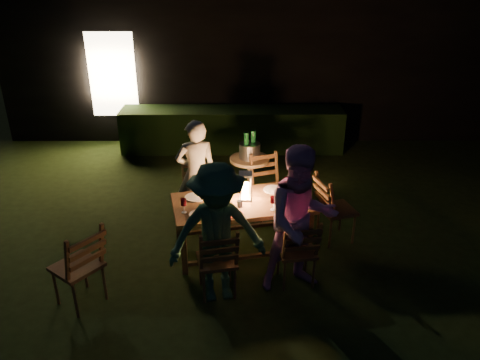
{
  "coord_description": "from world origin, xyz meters",
  "views": [
    {
      "loc": [
        -0.37,
        -4.8,
        3.33
      ],
      "look_at": [
        -0.35,
        0.46,
        0.86
      ],
      "focal_mm": 35.0,
      "sensor_mm": 36.0,
      "label": 1
    }
  ],
  "objects_px": {
    "person_opp_left": "(217,234)",
    "bottle_bucket_a": "(246,149)",
    "chair_spare": "(80,279)",
    "lantern": "(246,188)",
    "chair_far_left": "(198,207)",
    "ice_bucket": "(250,151)",
    "dining_table": "(242,207)",
    "chair_far_right": "(268,199)",
    "chair_near_right": "(296,262)",
    "bottle_bucket_b": "(253,147)",
    "bottle_table": "(222,193)",
    "side_table": "(250,164)",
    "person_house_side": "(196,173)",
    "person_opp_right": "(301,220)",
    "chair_near_left": "(217,272)",
    "chair_end": "(335,220)"
  },
  "relations": [
    {
      "from": "chair_near_left",
      "to": "chair_far_left",
      "type": "relative_size",
      "value": 1.02
    },
    {
      "from": "bottle_bucket_b",
      "to": "lantern",
      "type": "bearing_deg",
      "value": -95.99
    },
    {
      "from": "chair_far_left",
      "to": "ice_bucket",
      "type": "relative_size",
      "value": 2.99
    },
    {
      "from": "chair_far_right",
      "to": "person_opp_left",
      "type": "xyz_separation_m",
      "value": [
        -0.64,
        -1.76,
        0.5
      ]
    },
    {
      "from": "chair_near_right",
      "to": "lantern",
      "type": "distance_m",
      "value": 1.08
    },
    {
      "from": "chair_spare",
      "to": "person_house_side",
      "type": "bearing_deg",
      "value": 4.64
    },
    {
      "from": "bottle_bucket_a",
      "to": "person_opp_left",
      "type": "bearing_deg",
      "value": -99.06
    },
    {
      "from": "dining_table",
      "to": "chair_far_right",
      "type": "height_order",
      "value": "chair_far_right"
    },
    {
      "from": "chair_near_right",
      "to": "dining_table",
      "type": "bearing_deg",
      "value": 124.72
    },
    {
      "from": "chair_spare",
      "to": "bottle_bucket_a",
      "type": "xyz_separation_m",
      "value": [
        1.77,
        2.16,
        0.63
      ]
    },
    {
      "from": "chair_far_left",
      "to": "chair_spare",
      "type": "bearing_deg",
      "value": 47.49
    },
    {
      "from": "bottle_bucket_a",
      "to": "ice_bucket",
      "type": "bearing_deg",
      "value": 38.66
    },
    {
      "from": "chair_near_left",
      "to": "bottle_bucket_b",
      "type": "height_order",
      "value": "bottle_bucket_b"
    },
    {
      "from": "person_house_side",
      "to": "ice_bucket",
      "type": "relative_size",
      "value": 4.99
    },
    {
      "from": "dining_table",
      "to": "person_opp_right",
      "type": "relative_size",
      "value": 1.08
    },
    {
      "from": "bottle_table",
      "to": "ice_bucket",
      "type": "bearing_deg",
      "value": 74.11
    },
    {
      "from": "person_opp_right",
      "to": "ice_bucket",
      "type": "distance_m",
      "value": 1.97
    },
    {
      "from": "person_opp_left",
      "to": "bottle_bucket_a",
      "type": "relative_size",
      "value": 4.92
    },
    {
      "from": "chair_near_right",
      "to": "person_opp_right",
      "type": "bearing_deg",
      "value": -83.92
    },
    {
      "from": "chair_spare",
      "to": "bottle_bucket_a",
      "type": "bearing_deg",
      "value": -2.01
    },
    {
      "from": "chair_near_left",
      "to": "lantern",
      "type": "height_order",
      "value": "lantern"
    },
    {
      "from": "bottle_bucket_a",
      "to": "bottle_bucket_b",
      "type": "relative_size",
      "value": 1.0
    },
    {
      "from": "person_house_side",
      "to": "chair_near_right",
      "type": "bearing_deg",
      "value": 119.49
    },
    {
      "from": "chair_near_left",
      "to": "chair_end",
      "type": "relative_size",
      "value": 0.95
    },
    {
      "from": "chair_spare",
      "to": "lantern",
      "type": "bearing_deg",
      "value": -21.37
    },
    {
      "from": "bottle_table",
      "to": "person_house_side",
      "type": "bearing_deg",
      "value": 115.96
    },
    {
      "from": "ice_bucket",
      "to": "side_table",
      "type": "bearing_deg",
      "value": 180.0
    },
    {
      "from": "bottle_table",
      "to": "side_table",
      "type": "relative_size",
      "value": 0.36
    },
    {
      "from": "chair_near_left",
      "to": "chair_end",
      "type": "height_order",
      "value": "chair_end"
    },
    {
      "from": "chair_end",
      "to": "chair_spare",
      "type": "height_order",
      "value": "chair_spare"
    },
    {
      "from": "chair_far_left",
      "to": "person_opp_left",
      "type": "distance_m",
      "value": 1.67
    },
    {
      "from": "dining_table",
      "to": "bottle_bucket_a",
      "type": "height_order",
      "value": "bottle_bucket_a"
    },
    {
      "from": "person_opp_left",
      "to": "chair_spare",
      "type": "bearing_deg",
      "value": 171.91
    },
    {
      "from": "side_table",
      "to": "bottle_bucket_a",
      "type": "height_order",
      "value": "bottle_bucket_a"
    },
    {
      "from": "chair_near_left",
      "to": "bottle_bucket_a",
      "type": "bearing_deg",
      "value": 69.09
    },
    {
      "from": "ice_bucket",
      "to": "chair_far_left",
      "type": "bearing_deg",
      "value": -142.78
    },
    {
      "from": "person_house_side",
      "to": "bottle_table",
      "type": "bearing_deg",
      "value": 103.71
    },
    {
      "from": "person_opp_right",
      "to": "lantern",
      "type": "xyz_separation_m",
      "value": [
        -0.58,
        0.77,
        0.01
      ]
    },
    {
      "from": "chair_near_left",
      "to": "bottle_table",
      "type": "height_order",
      "value": "bottle_table"
    },
    {
      "from": "person_opp_left",
      "to": "side_table",
      "type": "distance_m",
      "value": 2.13
    },
    {
      "from": "chair_spare",
      "to": "chair_far_left",
      "type": "bearing_deg",
      "value": 3.57
    },
    {
      "from": "dining_table",
      "to": "lantern",
      "type": "distance_m",
      "value": 0.24
    },
    {
      "from": "chair_end",
      "to": "person_opp_right",
      "type": "xyz_separation_m",
      "value": [
        -0.59,
        -0.97,
        0.55
      ]
    },
    {
      "from": "chair_spare",
      "to": "lantern",
      "type": "distance_m",
      "value": 2.12
    },
    {
      "from": "person_opp_right",
      "to": "chair_near_right",
      "type": "bearing_deg",
      "value": 91.63
    },
    {
      "from": "chair_near_left",
      "to": "chair_far_left",
      "type": "xyz_separation_m",
      "value": [
        -0.32,
        1.5,
        -0.01
      ]
    },
    {
      "from": "chair_end",
      "to": "bottle_bucket_a",
      "type": "relative_size",
      "value": 3.0
    },
    {
      "from": "bottle_table",
      "to": "ice_bucket",
      "type": "xyz_separation_m",
      "value": [
        0.36,
        1.25,
        0.05
      ]
    },
    {
      "from": "chair_near_right",
      "to": "ice_bucket",
      "type": "relative_size",
      "value": 3.02
    },
    {
      "from": "chair_far_left",
      "to": "person_opp_left",
      "type": "height_order",
      "value": "person_opp_left"
    }
  ]
}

